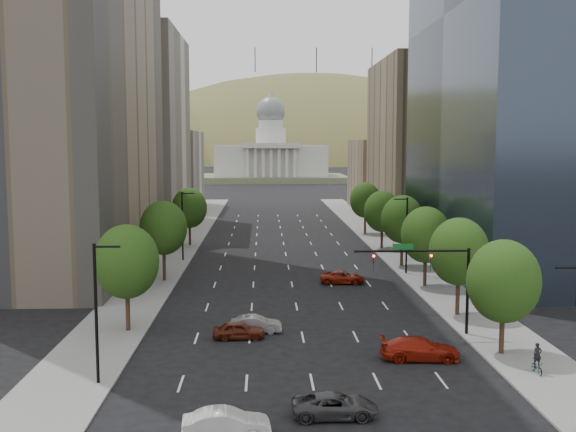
{
  "coord_description": "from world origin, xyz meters",
  "views": [
    {
      "loc": [
        -3.05,
        -21.35,
        15.11
      ],
      "look_at": [
        -0.62,
        44.75,
        8.0
      ],
      "focal_mm": 41.92,
      "sensor_mm": 36.0,
      "label": 1
    }
  ],
  "objects": [
    {
      "name": "tree_left_1",
      "position": [
        -14.0,
        52.0,
        5.96
      ],
      "size": [
        5.2,
        5.2,
        8.97
      ],
      "color": "#382316",
      "rests_on": "ground"
    },
    {
      "name": "sidewalk_left",
      "position": [
        -15.5,
        60.0,
        0.07
      ],
      "size": [
        6.0,
        200.0,
        0.15
      ],
      "primitive_type": "cube",
      "color": "slate",
      "rests_on": "ground"
    },
    {
      "name": "filler_right",
      "position": [
        25.0,
        133.0,
        8.0
      ],
      "size": [
        14.0,
        26.0,
        16.0
      ],
      "primitive_type": "cube",
      "color": "#8C7759",
      "rests_on": "ground"
    },
    {
      "name": "streetlight_rn",
      "position": [
        13.44,
        55.0,
        4.84
      ],
      "size": [
        1.7,
        0.2,
        9.0
      ],
      "color": "black",
      "rests_on": "ground"
    },
    {
      "name": "foothills",
      "position": [
        34.67,
        599.39,
        -37.78
      ],
      "size": [
        720.0,
        413.0,
        263.0
      ],
      "color": "olive",
      "rests_on": "ground"
    },
    {
      "name": "parking_tan_right",
      "position": [
        25.0,
        100.0,
        15.0
      ],
      "size": [
        14.0,
        30.0,
        30.0
      ],
      "primitive_type": "cube",
      "color": "#8C7759",
      "rests_on": "ground"
    },
    {
      "name": "sidewalk_right",
      "position": [
        15.5,
        60.0,
        0.07
      ],
      "size": [
        6.0,
        200.0,
        0.15
      ],
      "primitive_type": "cube",
      "color": "slate",
      "rests_on": "ground"
    },
    {
      "name": "car_dkgrey",
      "position": [
        0.87,
        14.45,
        0.67
      ],
      "size": [
        4.84,
        2.29,
        1.34
      ],
      "primitive_type": "imported",
      "rotation": [
        0.0,
        0.0,
        1.59
      ],
      "color": "#323335",
      "rests_on": "ground"
    },
    {
      "name": "tree_left_0",
      "position": [
        -14.0,
        32.0,
        5.75
      ],
      "size": [
        5.2,
        5.2,
        8.75
      ],
      "color": "#382316",
      "rests_on": "ground"
    },
    {
      "name": "car_red_far",
      "position": [
        5.5,
        50.24,
        0.68
      ],
      "size": [
        5.01,
        2.55,
        1.35
      ],
      "primitive_type": "imported",
      "rotation": [
        0.0,
        0.0,
        1.51
      ],
      "color": "maroon",
      "rests_on": "ground"
    },
    {
      "name": "streetlight_ls",
      "position": [
        -13.44,
        20.0,
        4.84
      ],
      "size": [
        1.7,
        0.2,
        9.0
      ],
      "color": "black",
      "rests_on": "ground"
    },
    {
      "name": "traffic_signal",
      "position": [
        10.53,
        30.0,
        5.17
      ],
      "size": [
        9.12,
        0.4,
        7.38
      ],
      "color": "black",
      "rests_on": "ground"
    },
    {
      "name": "car_maroon",
      "position": [
        -5.0,
        29.71,
        0.69
      ],
      "size": [
        4.09,
        1.78,
        1.37
      ],
      "primitive_type": "imported",
      "rotation": [
        0.0,
        0.0,
        1.61
      ],
      "color": "#4B180C",
      "rests_on": "ground"
    },
    {
      "name": "tree_right_5",
      "position": [
        14.0,
        90.0,
        5.75
      ],
      "size": [
        5.2,
        5.2,
        8.75
      ],
      "color": "#382316",
      "rests_on": "ground"
    },
    {
      "name": "car_white",
      "position": [
        -5.0,
        12.0,
        0.75
      ],
      "size": [
        4.66,
        1.93,
        1.5
      ],
      "primitive_type": "imported",
      "rotation": [
        0.0,
        0.0,
        1.65
      ],
      "color": "silver",
      "rests_on": "ground"
    },
    {
      "name": "car_red_near",
      "position": [
        7.9,
        24.16,
        0.81
      ],
      "size": [
        5.67,
        2.54,
        1.61
      ],
      "primitive_type": "imported",
      "rotation": [
        0.0,
        0.0,
        1.52
      ],
      "color": "maroon",
      "rests_on": "ground"
    },
    {
      "name": "tree_right_4",
      "position": [
        14.0,
        74.0,
        5.46
      ],
      "size": [
        5.2,
        5.2,
        8.46
      ],
      "color": "#382316",
      "rests_on": "ground"
    },
    {
      "name": "capitol",
      "position": [
        0.0,
        249.71,
        8.58
      ],
      "size": [
        60.0,
        40.0,
        35.2
      ],
      "color": "#596647",
      "rests_on": "ground"
    },
    {
      "name": "tree_right_2",
      "position": [
        14.0,
        48.0,
        5.6
      ],
      "size": [
        5.2,
        5.2,
        8.61
      ],
      "color": "#382316",
      "rests_on": "ground"
    },
    {
      "name": "tree_right_1",
      "position": [
        14.0,
        36.0,
        5.75
      ],
      "size": [
        5.2,
        5.2,
        8.75
      ],
      "color": "#382316",
      "rests_on": "ground"
    },
    {
      "name": "tree_left_2",
      "position": [
        -14.0,
        78.0,
        5.68
      ],
      "size": [
        5.2,
        5.2,
        8.68
      ],
      "color": "#382316",
      "rests_on": "ground"
    },
    {
      "name": "cyclist",
      "position": [
        14.82,
        20.65,
        0.84
      ],
      "size": [
        0.59,
        1.56,
        2.04
      ],
      "rotation": [
        0.0,
        0.0,
        0.03
      ],
      "color": "black",
      "rests_on": "sidewalk_right"
    },
    {
      "name": "filler_left",
      "position": [
        -25.0,
        136.0,
        9.0
      ],
      "size": [
        14.0,
        26.0,
        18.0
      ],
      "primitive_type": "cube",
      "color": "beige",
      "rests_on": "ground"
    },
    {
      "name": "midrise_cream_left",
      "position": [
        -25.0,
        103.0,
        17.5
      ],
      "size": [
        14.0,
        30.0,
        35.0
      ],
      "primitive_type": "cube",
      "color": "beige",
      "rests_on": "ground"
    },
    {
      "name": "car_silver",
      "position": [
        -3.7,
        31.47,
        0.68
      ],
      "size": [
        4.17,
        1.52,
        1.37
      ],
      "primitive_type": "imported",
      "rotation": [
        0.0,
        0.0,
        1.55
      ],
      "color": "gray",
      "rests_on": "ground"
    },
    {
      "name": "tree_right_0",
      "position": [
        14.0,
        25.0,
        5.39
      ],
      "size": [
        5.2,
        5.2,
        8.39
      ],
      "color": "#382316",
      "rests_on": "ground"
    },
    {
      "name": "streetlight_ln",
      "position": [
        -13.44,
        65.0,
        4.84
      ],
      "size": [
        1.7,
        0.2,
        9.0
      ],
      "color": "black",
      "rests_on": "ground"
    },
    {
      "name": "tree_right_3",
      "position": [
        14.0,
        60.0,
        5.89
      ],
      "size": [
        5.2,
        5.2,
        8.89
      ],
      "color": "#382316",
      "rests_on": "ground"
    },
    {
      "name": "tower_glass_right",
      "position": [
        26.0,
        58.0,
        30.0
      ],
      "size": [
        16.0,
        38.0,
        60.0
      ],
      "primitive_type": "cube",
      "color": "black",
      "rests_on": "ground"
    }
  ]
}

